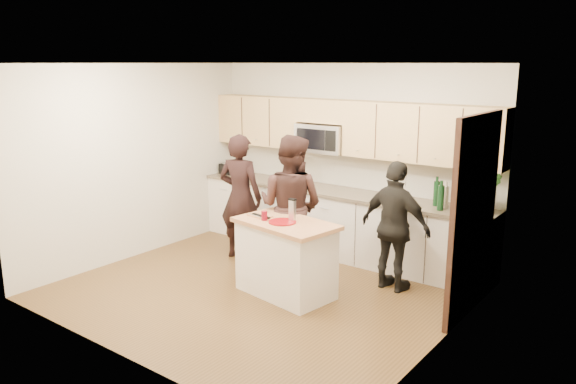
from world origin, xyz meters
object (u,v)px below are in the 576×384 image
Objects in this scene: woman_left at (240,197)px; woman_center at (291,206)px; island at (286,258)px; woman_right at (395,227)px; toaster at (229,169)px.

woman_left is 0.96× the size of woman_center.
island is 0.70× the size of woman_center.
woman_right is (0.96, 0.91, 0.34)m from island.
woman_right is at bearing -11.27° from toaster.
woman_right reaches higher than toaster.
toaster is 0.15× the size of woman_center.
toaster is at bearing -4.34° from woman_right.
woman_center reaches higher than woman_right.
woman_right is at bearing 173.73° from woman_left.
toaster reaches higher than island.
woman_center is (2.02, -1.02, -0.11)m from toaster.
toaster is at bearing -35.51° from woman_center.
woman_center is 1.16× the size of woman_right.
toaster is 0.16× the size of woman_left.
woman_left reaches higher than island.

